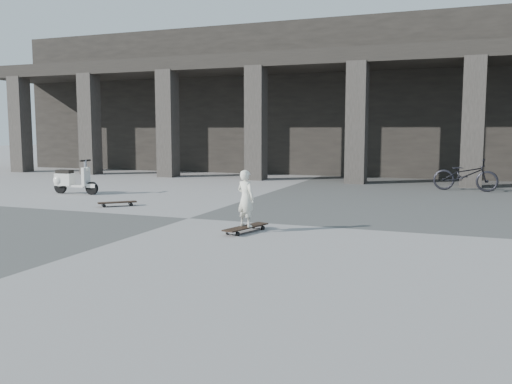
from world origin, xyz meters
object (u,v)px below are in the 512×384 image
(longboard, at_px, (246,228))
(skateboard_spare, at_px, (117,203))
(bicycle, at_px, (465,175))
(child, at_px, (246,198))
(scooter, at_px, (68,180))

(longboard, height_order, skateboard_spare, skateboard_spare)
(longboard, relative_size, bicycle, 0.59)
(skateboard_spare, xyz_separation_m, child, (4.00, -1.93, 0.51))
(longboard, distance_m, skateboard_spare, 4.45)
(child, relative_size, bicycle, 0.55)
(child, distance_m, scooter, 7.65)
(child, bearing_deg, longboard, 157.02)
(longboard, relative_size, skateboard_spare, 1.33)
(child, xyz_separation_m, scooter, (-6.76, 3.57, -0.21))
(skateboard_spare, height_order, scooter, scooter)
(child, relative_size, scooter, 0.71)
(skateboard_spare, bearing_deg, bicycle, -2.90)
(skateboard_spare, bearing_deg, child, -68.63)
(child, distance_m, bicycle, 9.01)
(skateboard_spare, height_order, bicycle, bicycle)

